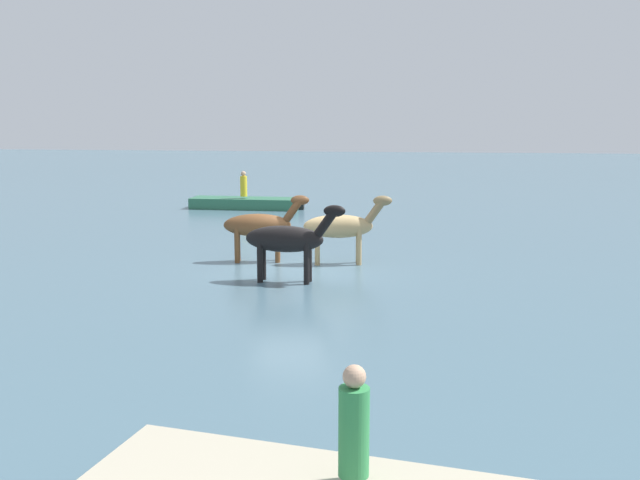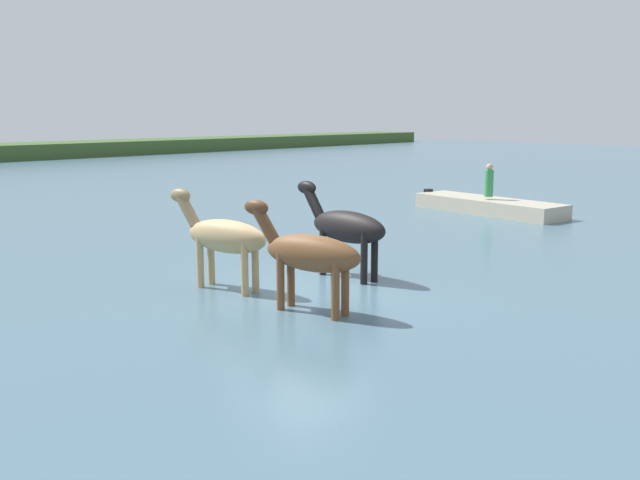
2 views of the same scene
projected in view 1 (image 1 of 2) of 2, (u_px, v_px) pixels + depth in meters
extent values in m
plane|color=#476675|center=(298.00, 272.00, 19.75)|extent=(140.71, 140.71, 0.00)
ellipsoid|color=black|center=(284.00, 239.00, 18.33)|extent=(0.68, 2.09, 0.70)
cylinder|color=black|center=(309.00, 260.00, 18.49)|extent=(0.15, 0.15, 1.15)
cylinder|color=black|center=(307.00, 263.00, 18.16)|extent=(0.15, 0.15, 1.15)
cylinder|color=black|center=(263.00, 258.00, 18.71)|extent=(0.15, 0.15, 1.15)
cylinder|color=black|center=(260.00, 261.00, 18.38)|extent=(0.15, 0.15, 1.15)
cylinder|color=black|center=(326.00, 223.00, 18.06)|extent=(0.26, 0.64, 0.76)
ellipsoid|color=black|center=(334.00, 211.00, 17.97)|extent=(0.26, 0.58, 0.31)
ellipsoid|color=brown|center=(257.00, 225.00, 20.95)|extent=(0.92, 2.08, 0.68)
cylinder|color=brown|center=(278.00, 242.00, 21.22)|extent=(0.15, 0.15, 1.11)
cylinder|color=brown|center=(277.00, 244.00, 20.90)|extent=(0.15, 0.15, 1.11)
cylinder|color=brown|center=(238.00, 243.00, 21.20)|extent=(0.15, 0.15, 1.11)
cylinder|color=brown|center=(237.00, 244.00, 20.88)|extent=(0.15, 0.15, 1.11)
cylinder|color=#50311A|center=(293.00, 210.00, 20.91)|extent=(0.33, 0.64, 0.74)
ellipsoid|color=#50311A|center=(300.00, 200.00, 20.86)|extent=(0.32, 0.58, 0.30)
ellipsoid|color=tan|center=(338.00, 226.00, 20.61)|extent=(0.91, 2.10, 0.68)
cylinder|color=tan|center=(358.00, 244.00, 20.88)|extent=(0.15, 0.15, 1.12)
cylinder|color=tan|center=(359.00, 246.00, 20.55)|extent=(0.15, 0.15, 1.12)
cylinder|color=tan|center=(317.00, 244.00, 20.87)|extent=(0.15, 0.15, 1.12)
cylinder|color=tan|center=(317.00, 246.00, 20.54)|extent=(0.15, 0.15, 1.12)
cylinder|color=olive|center=(375.00, 211.00, 20.55)|extent=(0.33, 0.65, 0.75)
ellipsoid|color=olive|center=(383.00, 201.00, 20.50)|extent=(0.32, 0.59, 0.30)
cube|color=#2D6B4C|center=(246.00, 205.00, 33.45)|extent=(1.47, 5.18, 0.66)
cube|color=black|center=(301.00, 204.00, 33.04)|extent=(0.28, 0.24, 0.71)
cylinder|color=#338C4C|center=(354.00, 432.00, 7.19)|extent=(0.32, 0.32, 0.95)
sphere|color=tan|center=(354.00, 376.00, 7.09)|extent=(0.24, 0.24, 0.24)
cylinder|color=yellow|center=(244.00, 186.00, 33.06)|extent=(0.32, 0.32, 0.95)
sphere|color=tan|center=(243.00, 174.00, 32.96)|extent=(0.24, 0.24, 0.24)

